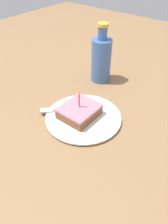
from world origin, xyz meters
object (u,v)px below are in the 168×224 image
cake_slice (79,111)px  fork (62,109)px  bottle (101,59)px  plate (84,118)px

cake_slice → fork: 0.07m
cake_slice → bottle: (-0.10, 0.26, 0.07)m
cake_slice → bottle: bottle is taller
plate → fork: bearing=-165.5°
cake_slice → bottle: bearing=110.7°
plate → fork: (-0.08, -0.02, 0.01)m
plate → fork: fork is taller
cake_slice → fork: size_ratio=0.86×
cake_slice → fork: (-0.07, -0.01, -0.02)m
plate → cake_slice: (-0.01, -0.01, 0.03)m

